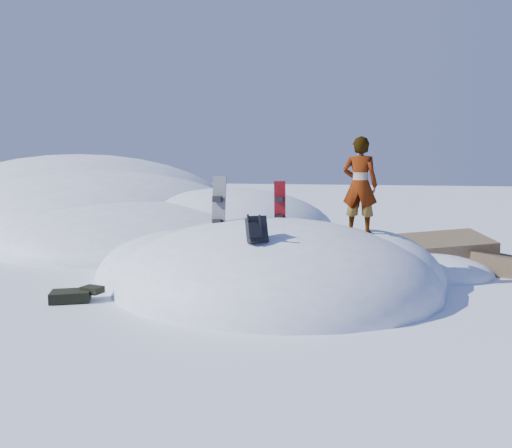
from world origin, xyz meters
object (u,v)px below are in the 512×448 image
(snowboard_red, at_px, (280,210))
(backpack, at_px, (256,230))
(person, at_px, (360,185))
(snowboard_dark, at_px, (218,213))

(snowboard_red, xyz_separation_m, backpack, (0.05, -2.10, -0.17))
(backpack, distance_m, person, 2.77)
(snowboard_dark, relative_size, backpack, 2.85)
(backpack, bearing_deg, snowboard_dark, 98.08)
(snowboard_red, relative_size, person, 0.66)
(snowboard_dark, xyz_separation_m, person, (2.91, 0.64, 0.61))
(person, bearing_deg, snowboard_dark, 20.94)
(snowboard_red, relative_size, snowboard_dark, 0.82)
(snowboard_dark, bearing_deg, person, 17.93)
(snowboard_red, height_order, snowboard_dark, snowboard_dark)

